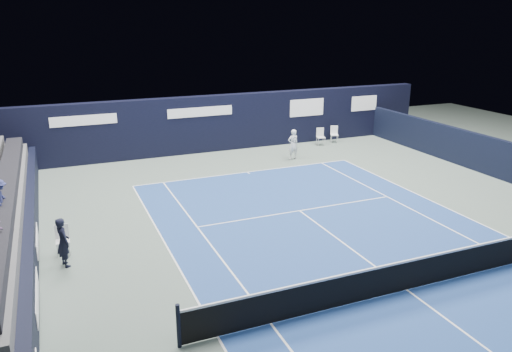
{
  "coord_description": "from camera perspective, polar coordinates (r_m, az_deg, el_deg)",
  "views": [
    {
      "loc": [
        -8.51,
        -9.57,
        7.17
      ],
      "look_at": [
        -1.41,
        7.41,
        1.3
      ],
      "focal_mm": 35.0,
      "sensor_mm": 36.0,
      "label": 1
    }
  ],
  "objects": [
    {
      "name": "line_judge_chair",
      "position": [
        16.97,
        -21.26,
        -6.57
      ],
      "size": [
        0.44,
        0.42,
        0.96
      ],
      "rotation": [
        0.0,
        0.0,
        -0.03
      ],
      "color": "silver",
      "rests_on": "ground"
    },
    {
      "name": "court_surface",
      "position": [
        14.67,
        16.87,
        -12.37
      ],
      "size": [
        10.97,
        23.77,
        0.01
      ],
      "primitive_type": "cube",
      "color": "navy",
      "rests_on": "ground"
    },
    {
      "name": "ground",
      "position": [
        16.05,
        12.35,
        -9.28
      ],
      "size": [
        48.0,
        48.0,
        0.0
      ],
      "primitive_type": "plane",
      "color": "#54645A",
      "rests_on": "ground"
    },
    {
      "name": "tennis_player",
      "position": [
        26.32,
        4.25,
        3.64
      ],
      "size": [
        0.6,
        0.82,
        1.59
      ],
      "color": "white",
      "rests_on": "ground"
    },
    {
      "name": "tennis_net",
      "position": [
        14.43,
        17.05,
        -10.63
      ],
      "size": [
        12.9,
        0.1,
        1.1
      ],
      "color": "black",
      "rests_on": "ground"
    },
    {
      "name": "folding_chair_back_b",
      "position": [
        30.35,
        8.93,
        4.9
      ],
      "size": [
        0.57,
        0.56,
        0.99
      ],
      "rotation": [
        0.0,
        0.0,
        -0.4
      ],
      "color": "white",
      "rests_on": "ground"
    },
    {
      "name": "folding_chair_back_a",
      "position": [
        29.56,
        7.36,
        4.85
      ],
      "size": [
        0.53,
        0.56,
        1.01
      ],
      "rotation": [
        0.0,
        0.0,
        -0.23
      ],
      "color": "silver",
      "rests_on": "ground"
    },
    {
      "name": "court_markings",
      "position": [
        14.67,
        16.88,
        -12.35
      ],
      "size": [
        11.03,
        23.83,
        0.0
      ],
      "color": "white",
      "rests_on": "court_surface"
    },
    {
      "name": "line_judge",
      "position": [
        16.06,
        -21.18,
        -7.06
      ],
      "size": [
        0.53,
        0.65,
        1.54
      ],
      "primitive_type": "imported",
      "rotation": [
        0.0,
        0.0,
        1.9
      ],
      "color": "black",
      "rests_on": "ground"
    },
    {
      "name": "back_sponsor_wall",
      "position": [
        28.0,
        -4.53,
        6.06
      ],
      "size": [
        26.0,
        0.63,
        3.1
      ],
      "color": "black",
      "rests_on": "ground"
    },
    {
      "name": "enclosure_wall_right",
      "position": [
        25.36,
        27.06,
        1.4
      ],
      "size": [
        0.3,
        22.0,
        1.8
      ],
      "primitive_type": "cube",
      "color": "black",
      "rests_on": "ground"
    },
    {
      "name": "side_barrier_left",
      "position": [
        16.91,
        -24.3,
        -6.85
      ],
      "size": [
        0.33,
        22.0,
        1.2
      ],
      "color": "black",
      "rests_on": "ground"
    }
  ]
}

